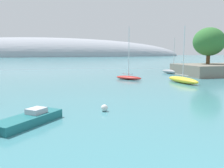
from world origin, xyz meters
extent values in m
cube|color=gray|center=(31.59, 41.03, 1.22)|extent=(17.67, 11.91, 2.44)
cylinder|color=brown|center=(30.43, 42.95, 3.49)|extent=(0.87, 0.87, 2.09)
ellipsoid|color=#337033|center=(30.43, 42.95, 7.61)|extent=(7.25, 7.25, 6.52)
ellipsoid|color=#999EA8|center=(-12.38, 255.47, 0.00)|extent=(315.93, 68.21, 39.30)
ellipsoid|color=yellow|center=(16.29, 30.62, 0.52)|extent=(2.33, 7.99, 1.04)
cylinder|color=silver|center=(16.29, 30.62, 5.34)|extent=(0.14, 0.14, 8.61)
cube|color=silver|center=(16.27, 30.97, 1.39)|extent=(0.38, 3.54, 0.10)
ellipsoid|color=red|center=(9.00, 37.78, 0.36)|extent=(4.81, 5.34, 0.71)
cylinder|color=silver|center=(9.00, 37.78, 5.35)|extent=(0.14, 0.14, 9.28)
cube|color=silver|center=(8.84, 37.97, 1.06)|extent=(1.65, 1.98, 0.10)
ellipsoid|color=gray|center=(23.15, 45.89, 0.51)|extent=(3.81, 7.68, 1.02)
cylinder|color=silver|center=(23.15, 45.89, 4.78)|extent=(0.14, 0.14, 7.52)
cube|color=silver|center=(23.25, 45.56, 1.37)|extent=(1.07, 3.26, 0.10)
cube|color=#1E6B70|center=(-7.40, 12.98, 0.32)|extent=(5.09, 5.35, 0.65)
cube|color=#B2B7C1|center=(-6.84, 13.59, 0.85)|extent=(1.73, 1.74, 0.40)
sphere|color=silver|center=(-1.07, 15.28, 0.31)|extent=(0.62, 0.62, 0.62)
camera|label=1|loc=(-5.82, -5.07, 5.38)|focal=37.97mm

